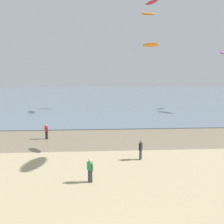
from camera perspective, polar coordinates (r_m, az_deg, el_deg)
wet_sand_strip at (r=29.24m, az=0.64°, el=-5.92°), size 120.00×8.52×0.01m
sea at (r=67.81m, az=-1.75°, el=3.21°), size 160.00×70.00×0.10m
person_nearest_camera at (r=18.50m, az=-4.87°, el=-12.58°), size 0.45×0.41×1.71m
person_left_flank at (r=22.78m, az=6.35°, el=-8.21°), size 0.37×0.50×1.71m
person_right_flank at (r=29.82m, az=-14.30°, el=-4.10°), size 0.45×0.41×1.71m
kite_aloft_0 at (r=54.20m, az=23.37°, el=11.91°), size 2.30×2.32×0.58m
kite_aloft_3 at (r=25.44m, az=8.64°, el=14.47°), size 1.80×2.02×0.49m
kite_aloft_5 at (r=48.56m, az=8.81°, el=22.88°), size 2.47×3.81×0.89m
kite_aloft_7 at (r=51.83m, az=8.01°, el=20.73°), size 2.73×0.97×0.65m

